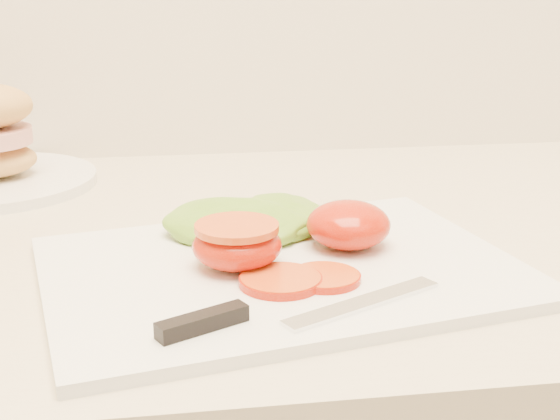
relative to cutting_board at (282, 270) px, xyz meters
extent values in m
cube|color=white|center=(0.00, 0.00, 0.00)|extent=(0.44, 0.35, 0.01)
ellipsoid|color=red|center=(0.07, 0.03, 0.03)|extent=(0.08, 0.08, 0.04)
ellipsoid|color=red|center=(-0.04, 0.00, 0.02)|extent=(0.08, 0.08, 0.04)
cylinder|color=#B72F09|center=(-0.04, 0.00, 0.04)|extent=(0.07, 0.07, 0.01)
cylinder|color=#D95F22|center=(-0.01, -0.04, 0.01)|extent=(0.06, 0.06, 0.01)
cylinder|color=#D95F22|center=(0.03, -0.04, 0.01)|extent=(0.06, 0.06, 0.01)
ellipsoid|color=#76AD2D|center=(-0.03, 0.08, 0.02)|extent=(0.15, 0.12, 0.03)
ellipsoid|color=#76AD2D|center=(0.01, 0.09, 0.02)|extent=(0.13, 0.14, 0.02)
cube|color=silver|center=(0.05, -0.09, 0.01)|extent=(0.13, 0.08, 0.00)
cube|color=black|center=(-0.07, -0.11, 0.01)|extent=(0.07, 0.04, 0.01)
camera|label=1|loc=(-0.09, -0.60, 0.25)|focal=50.00mm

